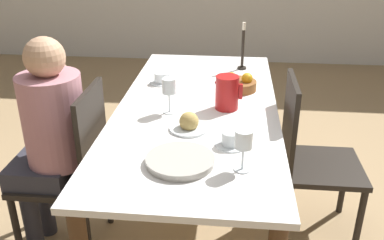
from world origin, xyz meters
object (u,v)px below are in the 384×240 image
person_seated (49,132)px  serving_tray (180,161)px  chair_person_side (73,168)px  chair_opposite (309,157)px  wine_glass_juice (244,142)px  fruit_bowl (239,84)px  bread_plate (189,124)px  teacup_across (161,79)px  teacup_near_person (231,140)px  red_pitcher (227,92)px  candlestick_tall (243,51)px  wine_glass_water (169,88)px

person_seated → serving_tray: person_seated is taller
chair_person_side → chair_opposite: 1.25m
chair_person_side → wine_glass_juice: size_ratio=5.16×
chair_opposite → serving_tray: chair_opposite is taller
serving_tray → fruit_bowl: size_ratio=1.40×
person_seated → bread_plate: bearing=-87.2°
person_seated → teacup_across: bearing=-34.2°
teacup_near_person → bread_plate: bearing=144.8°
teacup_near_person → fruit_bowl: fruit_bowl is taller
red_pitcher → teacup_across: size_ratio=1.26×
teacup_near_person → bread_plate: size_ratio=0.76×
teacup_near_person → bread_plate: (-0.20, 0.14, 0.00)m
teacup_near_person → fruit_bowl: size_ratio=0.71×
teacup_near_person → candlestick_tall: (0.05, 1.11, 0.09)m
bread_plate → fruit_bowl: bearing=67.1°
teacup_near_person → fruit_bowl: bearing=87.3°
chair_person_side → bread_plate: (0.60, 0.02, 0.27)m
serving_tray → candlestick_tall: 1.32m
fruit_bowl → wine_glass_juice: bearing=-89.0°
serving_tray → bread_plate: bread_plate is taller
chair_opposite → teacup_across: 1.00m
serving_tray → fruit_bowl: bearing=74.9°
teacup_across → serving_tray: size_ratio=0.50×
red_pitcher → bread_plate: bearing=-122.0°
chair_person_side → serving_tray: bearing=-117.0°
person_seated → red_pitcher: (0.86, 0.31, 0.12)m
chair_person_side → red_pitcher: chair_person_side is taller
red_pitcher → teacup_across: 0.55m
chair_opposite → red_pitcher: chair_opposite is taller
bread_plate → candlestick_tall: candlestick_tall is taller
wine_glass_water → chair_opposite: bearing=2.3°
bread_plate → teacup_near_person: bearing=-35.2°
serving_tray → wine_glass_water: bearing=103.3°
teacup_across → teacup_near_person: bearing=-60.1°
red_pitcher → bread_plate: red_pitcher is taller
wine_glass_juice → teacup_across: (-0.49, 0.97, -0.10)m
chair_person_side → fruit_bowl: chair_person_side is taller
red_pitcher → teacup_near_person: red_pitcher is taller
wine_glass_water → teacup_across: size_ratio=1.29×
fruit_bowl → candlestick_tall: (0.02, 0.40, 0.09)m
person_seated → serving_tray: size_ratio=4.05×
person_seated → red_pitcher: size_ratio=6.39×
wine_glass_juice → teacup_near_person: wine_glass_juice is taller
chair_person_side → fruit_bowl: size_ratio=4.44×
wine_glass_water → teacup_near_person: bearing=-45.7°
teacup_near_person → person_seated: bearing=173.0°
red_pitcher → fruit_bowl: size_ratio=0.89×
chair_opposite → chair_person_side: bearing=-78.9°
wine_glass_water → teacup_across: (-0.12, 0.44, -0.11)m
teacup_near_person → fruit_bowl: 0.71m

